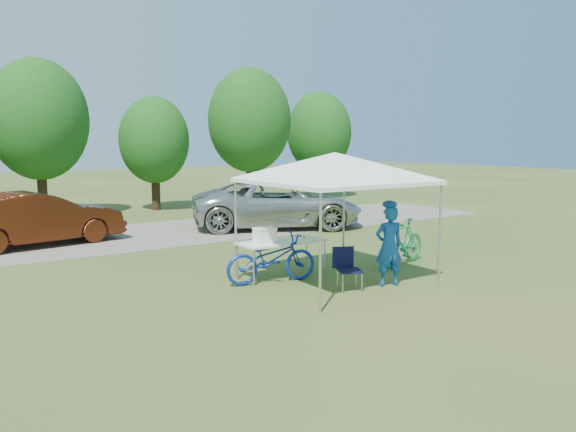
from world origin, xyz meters
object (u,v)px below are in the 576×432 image
bike_green (402,242)px  minivan (277,204)px  cooler (265,235)px  bike_blue (271,259)px  folding_table (282,243)px  sedan (38,219)px  folding_chair (347,265)px  cyclist (389,246)px

bike_green → minivan: 6.59m
cooler → bike_green: size_ratio=0.25×
bike_blue → folding_table: bearing=-45.2°
sedan → folding_chair: bearing=-163.1°
bike_green → cyclist: bearing=-66.9°
folding_chair → bike_green: (2.54, 0.99, 0.05)m
cyclist → bike_blue: size_ratio=0.84×
bike_blue → bike_green: bearing=-84.5°
bike_green → sedan: sedan is taller
folding_chair → cooler: size_ratio=1.89×
folding_chair → bike_blue: 1.61m
cooler → bike_blue: bearing=-96.5°
bike_green → bike_blue: bearing=-109.0°
bike_green → minivan: size_ratio=0.32×
folding_table → minivan: minivan is taller
cooler → minivan: bearing=55.0°
folding_table → cooler: cooler is taller
bike_green → sedan: 10.10m
cooler → bike_green: (3.46, -0.64, -0.41)m
cyclist → bike_blue: (-1.87, 1.53, -0.31)m
folding_table → cooler: bearing=180.0°
sedan → bike_blue: bearing=-165.2°
folding_chair → sedan: 9.49m
folding_chair → cyclist: cyclist is taller
folding_table → sedan: (-3.72, 6.88, 0.03)m
bike_blue → bike_green: size_ratio=1.07×
folding_chair → cyclist: 1.00m
folding_chair → cyclist: (0.92, -0.23, 0.32)m
bike_blue → bike_green: 3.51m
folding_table → folding_chair: folding_chair is taller
bike_blue → bike_green: (3.49, -0.31, 0.04)m
cooler → bike_green: cooler is taller
cyclist → sedan: 10.13m
folding_table → bike_blue: size_ratio=0.98×
folding_table → sedan: 7.82m
folding_table → folding_chair: 1.71m
folding_table → minivan: 6.98m
cooler → cyclist: cyclist is taller
folding_chair → cooler: bearing=143.3°
cyclist → minivan: 8.11m
minivan → sedan: 7.49m
cyclist → sedan: cyclist is taller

